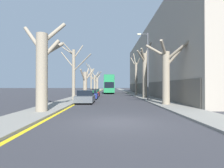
# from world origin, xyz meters

# --- Properties ---
(ground_plane) EXTENTS (300.00, 300.00, 0.00)m
(ground_plane) POSITION_xyz_m (0.00, 0.00, 0.00)
(ground_plane) COLOR #333338
(sidewalk_left) EXTENTS (2.62, 120.00, 0.12)m
(sidewalk_left) POSITION_xyz_m (-5.41, 50.00, 0.06)
(sidewalk_left) COLOR gray
(sidewalk_left) RESTS_ON ground
(sidewalk_right) EXTENTS (2.62, 120.00, 0.12)m
(sidewalk_right) POSITION_xyz_m (5.41, 50.00, 0.06)
(sidewalk_right) COLOR gray
(sidewalk_right) RESTS_ON ground
(building_facade_right) EXTENTS (10.08, 46.91, 13.12)m
(building_facade_right) POSITION_xyz_m (11.71, 27.15, 6.55)
(building_facade_right) COLOR #9E9384
(building_facade_right) RESTS_ON ground
(kerb_line_stripe) EXTENTS (0.24, 120.00, 0.01)m
(kerb_line_stripe) POSITION_xyz_m (-3.91, 50.00, 0.00)
(kerb_line_stripe) COLOR yellow
(kerb_line_stripe) RESTS_ON ground
(street_tree_left_0) EXTENTS (3.38, 2.00, 6.81)m
(street_tree_left_0) POSITION_xyz_m (-5.12, 3.32, 3.21)
(street_tree_left_0) COLOR gray
(street_tree_left_0) RESTS_ON ground
(street_tree_left_1) EXTENTS (4.60, 2.85, 7.55)m
(street_tree_left_1) POSITION_xyz_m (-5.09, 13.84, 3.83)
(street_tree_left_1) COLOR gray
(street_tree_left_1) RESTS_ON ground
(street_tree_left_2) EXTENTS (2.38, 4.16, 5.42)m
(street_tree_left_2) POSITION_xyz_m (-4.89, 23.81, 2.60)
(street_tree_left_2) COLOR gray
(street_tree_left_2) RESTS_ON ground
(street_tree_left_3) EXTENTS (1.82, 4.13, 7.56)m
(street_tree_left_3) POSITION_xyz_m (-5.01, 35.16, 3.62)
(street_tree_left_3) COLOR gray
(street_tree_left_3) RESTS_ON ground
(street_tree_left_4) EXTENTS (2.65, 4.36, 6.58)m
(street_tree_left_4) POSITION_xyz_m (-4.84, 45.68, 3.08)
(street_tree_left_4) COLOR gray
(street_tree_left_4) RESTS_ON ground
(street_tree_left_5) EXTENTS (3.28, 2.32, 7.04)m
(street_tree_left_5) POSITION_xyz_m (-5.14, 57.02, 3.09)
(street_tree_left_5) COLOR gray
(street_tree_left_5) RESTS_ON ground
(street_tree_right_0) EXTENTS (4.39, 2.59, 6.66)m
(street_tree_right_0) POSITION_xyz_m (5.21, 7.60, 3.20)
(street_tree_right_0) COLOR gray
(street_tree_right_0) RESTS_ON ground
(street_tree_right_1) EXTENTS (2.86, 2.66, 8.91)m
(street_tree_right_1) POSITION_xyz_m (5.06, 17.56, 3.93)
(street_tree_right_1) COLOR gray
(street_tree_right_1) RESTS_ON ground
(street_tree_right_2) EXTENTS (1.72, 2.64, 8.84)m
(street_tree_right_2) POSITION_xyz_m (5.03, 26.18, 3.78)
(street_tree_right_2) COLOR gray
(street_tree_right_2) RESTS_ON ground
(double_decker_bus) EXTENTS (2.49, 11.20, 4.51)m
(double_decker_bus) POSITION_xyz_m (-0.41, 35.91, 2.55)
(double_decker_bus) COLOR #1E7F47
(double_decker_bus) RESTS_ON ground
(parked_car_0) EXTENTS (1.88, 3.98, 1.41)m
(parked_car_0) POSITION_xyz_m (-3.00, 10.25, 0.67)
(parked_car_0) COLOR #4C5156
(parked_car_0) RESTS_ON ground
(parked_car_1) EXTENTS (1.84, 4.05, 1.32)m
(parked_car_1) POSITION_xyz_m (-3.00, 16.29, 0.63)
(parked_car_1) COLOR navy
(parked_car_1) RESTS_ON ground
(parked_car_2) EXTENTS (1.72, 4.43, 1.37)m
(parked_car_2) POSITION_xyz_m (-3.00, 21.91, 0.66)
(parked_car_2) COLOR maroon
(parked_car_2) RESTS_ON ground
(lamp_post) EXTENTS (1.40, 0.20, 8.58)m
(lamp_post) POSITION_xyz_m (4.39, 12.81, 4.76)
(lamp_post) COLOR #4C4F54
(lamp_post) RESTS_ON ground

